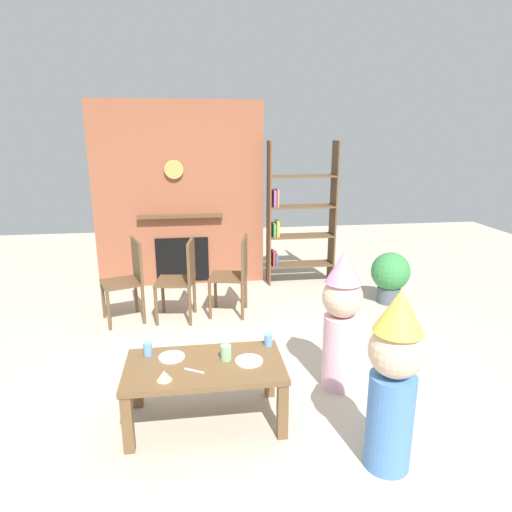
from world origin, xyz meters
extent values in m
plane|color=#BCB29E|center=(0.00, 0.00, 0.00)|extent=(12.00, 12.00, 0.00)
cube|color=#935138|center=(-0.56, 2.60, 1.20)|extent=(2.20, 0.18, 2.40)
cube|color=black|center=(-0.56, 2.50, 0.35)|extent=(0.70, 0.02, 0.60)
cube|color=brown|center=(-0.56, 2.46, 0.95)|extent=(1.10, 0.10, 0.04)
cylinder|color=tan|center=(-0.61, 2.48, 1.55)|extent=(0.24, 0.04, 0.24)
cube|color=brown|center=(0.60, 2.40, 0.95)|extent=(0.02, 0.28, 1.90)
cube|color=brown|center=(1.48, 2.40, 0.95)|extent=(0.02, 0.28, 1.90)
cube|color=brown|center=(1.04, 2.40, 0.25)|extent=(0.86, 0.28, 0.02)
cube|color=brown|center=(1.04, 2.40, 0.65)|extent=(0.86, 0.28, 0.02)
cube|color=brown|center=(1.04, 2.40, 1.05)|extent=(0.86, 0.28, 0.02)
cube|color=brown|center=(1.04, 2.40, 1.45)|extent=(0.86, 0.28, 0.02)
cube|color=#B23333|center=(0.67, 2.40, 0.36)|extent=(0.03, 0.20, 0.19)
cube|color=#3359A5|center=(0.70, 2.40, 0.34)|extent=(0.03, 0.20, 0.17)
cube|color=#3F8C4C|center=(0.67, 2.40, 0.75)|extent=(0.04, 0.20, 0.18)
cube|color=gold|center=(0.72, 2.40, 0.76)|extent=(0.03, 0.20, 0.20)
cube|color=#8C4C99|center=(0.67, 2.40, 1.17)|extent=(0.04, 0.20, 0.22)
cube|color=#D87F3F|center=(0.71, 2.40, 1.17)|extent=(0.02, 0.20, 0.22)
cube|color=brown|center=(-0.34, -0.53, 0.43)|extent=(1.10, 0.59, 0.04)
cube|color=brown|center=(-0.85, -0.78, 0.21)|extent=(0.07, 0.07, 0.41)
cube|color=brown|center=(0.16, -0.78, 0.21)|extent=(0.07, 0.07, 0.41)
cube|color=brown|center=(-0.85, -0.28, 0.21)|extent=(0.07, 0.07, 0.41)
cube|color=brown|center=(0.16, -0.28, 0.21)|extent=(0.07, 0.07, 0.41)
cylinder|color=#8CD18C|center=(-0.19, -0.49, 0.51)|extent=(0.08, 0.08, 0.11)
cylinder|color=#669EE0|center=(-0.74, -0.35, 0.50)|extent=(0.06, 0.06, 0.10)
cylinder|color=#669EE0|center=(0.14, -0.32, 0.50)|extent=(0.06, 0.06, 0.09)
cylinder|color=white|center=(-0.57, -0.41, 0.46)|extent=(0.19, 0.19, 0.01)
cylinder|color=white|center=(-0.03, -0.54, 0.46)|extent=(0.20, 0.20, 0.01)
cone|color=#EAC68C|center=(-0.61, -0.70, 0.49)|extent=(0.10, 0.10, 0.07)
cube|color=silver|center=(-0.41, -0.62, 0.46)|extent=(0.14, 0.09, 0.01)
cylinder|color=#4C7FC6|center=(0.76, -1.13, 0.31)|extent=(0.28, 0.28, 0.62)
sphere|color=beige|center=(0.76, -1.13, 0.79)|extent=(0.32, 0.32, 0.32)
cone|color=#F2D14C|center=(0.76, -1.13, 1.04)|extent=(0.29, 0.29, 0.26)
cylinder|color=#EAB2C6|center=(0.74, -0.22, 0.31)|extent=(0.28, 0.28, 0.61)
sphere|color=beige|center=(0.74, -0.22, 0.77)|extent=(0.32, 0.32, 0.32)
cone|color=pink|center=(0.74, -0.22, 1.02)|extent=(0.29, 0.29, 0.25)
cube|color=brown|center=(-1.18, 1.37, 0.44)|extent=(0.51, 0.51, 0.02)
cube|color=brown|center=(-1.01, 1.43, 0.68)|extent=(0.16, 0.39, 0.45)
cylinder|color=brown|center=(-1.41, 1.48, 0.21)|extent=(0.04, 0.04, 0.43)
cylinder|color=brown|center=(-1.29, 1.14, 0.21)|extent=(0.04, 0.04, 0.43)
cylinder|color=brown|center=(-1.07, 1.59, 0.21)|extent=(0.04, 0.04, 0.43)
cylinder|color=brown|center=(-0.95, 1.25, 0.21)|extent=(0.04, 0.04, 0.43)
cube|color=brown|center=(-0.61, 1.34, 0.44)|extent=(0.45, 0.45, 0.02)
cube|color=brown|center=(-0.43, 1.31, 0.68)|extent=(0.09, 0.40, 0.45)
cylinder|color=brown|center=(-0.76, 1.54, 0.21)|extent=(0.04, 0.04, 0.43)
cylinder|color=brown|center=(-0.81, 1.19, 0.21)|extent=(0.04, 0.04, 0.43)
cylinder|color=brown|center=(-0.41, 1.49, 0.21)|extent=(0.04, 0.04, 0.43)
cylinder|color=brown|center=(-0.46, 1.14, 0.21)|extent=(0.04, 0.04, 0.43)
cube|color=brown|center=(-0.02, 1.41, 0.44)|extent=(0.48, 0.48, 0.02)
cube|color=brown|center=(0.16, 1.37, 0.68)|extent=(0.12, 0.40, 0.45)
cylinder|color=brown|center=(-0.16, 1.63, 0.21)|extent=(0.04, 0.04, 0.43)
cylinder|color=brown|center=(-0.24, 1.28, 0.21)|extent=(0.04, 0.04, 0.43)
cylinder|color=brown|center=(0.19, 1.55, 0.21)|extent=(0.04, 0.04, 0.43)
cylinder|color=brown|center=(0.11, 1.20, 0.21)|extent=(0.04, 0.04, 0.43)
cylinder|color=#4C5660|center=(1.93, 1.48, 0.10)|extent=(0.28, 0.28, 0.20)
sphere|color=#378643|center=(1.93, 1.48, 0.39)|extent=(0.46, 0.46, 0.46)
camera|label=1|loc=(-0.37, -3.34, 2.01)|focal=31.28mm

